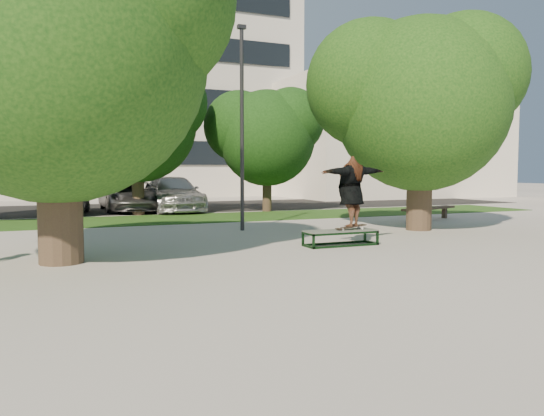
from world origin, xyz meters
name	(u,v)px	position (x,y,z in m)	size (l,w,h in m)	color
ground	(278,257)	(0.00, 0.00, 0.00)	(120.00, 120.00, 0.00)	gray
grass_strip	(202,218)	(1.00, 9.50, 0.01)	(30.00, 4.00, 0.02)	#1F4413
asphalt_strip	(146,208)	(0.00, 16.00, 0.01)	(40.00, 8.00, 0.01)	black
tree_left	(50,34)	(-4.29, 1.09, 4.42)	(6.96, 5.95, 7.12)	#38281E
tree_right	(417,95)	(5.92, 3.08, 4.09)	(6.24, 5.33, 6.51)	#38281E
bg_tree_mid	(135,116)	(-1.08, 12.08, 4.02)	(5.76, 4.92, 6.24)	#38281E
bg_tree_right	(265,132)	(4.43, 11.57, 3.49)	(5.04, 4.31, 5.43)	#38281E
lamppost	(242,126)	(1.00, 5.00, 3.15)	(0.25, 0.15, 6.11)	#2D2D30
office_building	(80,87)	(-2.00, 31.98, 8.00)	(30.00, 14.12, 16.00)	#BBB7AD
side_building	(385,140)	(18.00, 22.00, 4.00)	(15.00, 10.00, 8.00)	silver
grind_box	(340,238)	(2.08, 0.99, 0.19)	(1.80, 0.60, 0.38)	black
skater_rig	(351,191)	(2.37, 0.99, 1.31)	(2.18, 1.10, 1.79)	white
bench	(429,209)	(8.50, 5.56, 0.39)	(3.01, 1.42, 0.47)	#4F3D2F
car_silver_a	(67,198)	(-3.69, 13.50, 0.66)	(1.57, 3.90, 1.33)	#ADAEB2
car_dark	(121,195)	(-1.36, 14.72, 0.73)	(1.53, 4.40, 1.45)	black
car_grey	(136,197)	(-0.81, 13.87, 0.66)	(2.18, 4.74, 1.32)	slate
car_silver_b	(172,194)	(0.74, 13.50, 0.76)	(2.14, 5.27, 1.53)	#B7B8BC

